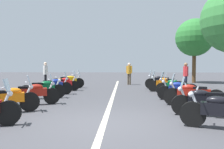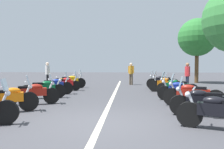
% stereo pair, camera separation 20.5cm
% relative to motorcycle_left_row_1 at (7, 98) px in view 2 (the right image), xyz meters
% --- Properties ---
extents(ground_plane, '(80.00, 80.00, 0.00)m').
position_rel_motorcycle_left_row_1_xyz_m(ground_plane, '(-1.15, -3.21, -0.47)').
color(ground_plane, '#424247').
extents(lane_centre_stripe, '(21.15, 0.16, 0.01)m').
position_rel_motorcycle_left_row_1_xyz_m(lane_centre_stripe, '(3.70, -3.21, -0.47)').
color(lane_centre_stripe, beige).
rests_on(lane_centre_stripe, ground_plane).
extents(motorcycle_left_row_1, '(1.06, 1.87, 1.21)m').
position_rel_motorcycle_left_row_1_xyz_m(motorcycle_left_row_1, '(0.00, 0.00, 0.00)').
color(motorcycle_left_row_1, black).
rests_on(motorcycle_left_row_1, ground_plane).
extents(motorcycle_left_row_2, '(1.02, 2.08, 1.21)m').
position_rel_motorcycle_left_row_1_xyz_m(motorcycle_left_row_2, '(1.43, -0.19, -0.00)').
color(motorcycle_left_row_2, black).
rests_on(motorcycle_left_row_2, ground_plane).
extents(motorcycle_left_row_3, '(0.97, 2.00, 1.01)m').
position_rel_motorcycle_left_row_1_xyz_m(motorcycle_left_row_3, '(3.06, -0.02, -0.01)').
color(motorcycle_left_row_3, black).
rests_on(motorcycle_left_row_3, ground_plane).
extents(motorcycle_left_row_4, '(0.83, 2.00, 1.22)m').
position_rel_motorcycle_left_row_1_xyz_m(motorcycle_left_row_4, '(4.44, -0.05, 0.00)').
color(motorcycle_left_row_4, black).
rests_on(motorcycle_left_row_4, ground_plane).
extents(motorcycle_left_row_5, '(1.07, 1.88, 1.19)m').
position_rel_motorcycle_left_row_1_xyz_m(motorcycle_left_row_5, '(5.99, -0.16, -0.01)').
color(motorcycle_left_row_5, black).
rests_on(motorcycle_left_row_5, ground_plane).
extents(motorcycle_left_row_6, '(1.05, 2.07, 1.23)m').
position_rel_motorcycle_left_row_1_xyz_m(motorcycle_left_row_6, '(7.56, -0.07, 0.01)').
color(motorcycle_left_row_6, black).
rests_on(motorcycle_left_row_6, ground_plane).
extents(motorcycle_right_row_0, '(0.98, 2.03, 1.00)m').
position_rel_motorcycle_left_row_1_xyz_m(motorcycle_right_row_0, '(-1.57, -6.16, -0.01)').
color(motorcycle_right_row_0, black).
rests_on(motorcycle_right_row_0, ground_plane).
extents(motorcycle_right_row_1, '(0.81, 2.03, 1.21)m').
position_rel_motorcycle_left_row_1_xyz_m(motorcycle_right_row_1, '(-0.16, -6.20, -0.00)').
color(motorcycle_right_row_1, black).
rests_on(motorcycle_right_row_1, ground_plane).
extents(motorcycle_right_row_2, '(0.97, 2.13, 1.23)m').
position_rel_motorcycle_left_row_1_xyz_m(motorcycle_right_row_2, '(1.42, -6.32, 0.01)').
color(motorcycle_right_row_2, black).
rests_on(motorcycle_right_row_2, ground_plane).
extents(motorcycle_right_row_3, '(0.80, 2.07, 1.21)m').
position_rel_motorcycle_left_row_1_xyz_m(motorcycle_right_row_3, '(2.86, -6.25, -0.00)').
color(motorcycle_right_row_3, black).
rests_on(motorcycle_right_row_3, ground_plane).
extents(motorcycle_right_row_4, '(0.97, 2.00, 1.21)m').
position_rel_motorcycle_left_row_1_xyz_m(motorcycle_right_row_4, '(4.39, -6.38, -0.00)').
color(motorcycle_right_row_4, black).
rests_on(motorcycle_right_row_4, ground_plane).
extents(motorcycle_right_row_5, '(0.91, 2.14, 1.22)m').
position_rel_motorcycle_left_row_1_xyz_m(motorcycle_right_row_5, '(5.87, -6.19, 0.00)').
color(motorcycle_right_row_5, black).
rests_on(motorcycle_right_row_5, ground_plane).
extents(motorcycle_right_row_6, '(0.82, 2.07, 1.23)m').
position_rel_motorcycle_left_row_1_xyz_m(motorcycle_right_row_6, '(7.51, -6.15, 0.01)').
color(motorcycle_right_row_6, black).
rests_on(motorcycle_right_row_6, ground_plane).
extents(traffic_cone_1, '(0.36, 0.36, 0.61)m').
position_rel_motorcycle_left_row_1_xyz_m(traffic_cone_1, '(4.07, 0.90, -0.18)').
color(traffic_cone_1, orange).
rests_on(traffic_cone_1, ground_plane).
extents(bystander_0, '(0.34, 0.45, 1.72)m').
position_rel_motorcycle_left_row_1_xyz_m(bystander_0, '(10.43, -4.18, 0.54)').
color(bystander_0, brown).
rests_on(bystander_0, ground_plane).
extents(bystander_1, '(0.53, 0.32, 1.69)m').
position_rel_motorcycle_left_row_1_xyz_m(bystander_1, '(7.38, -7.70, 0.52)').
color(bystander_1, '#1E2338').
rests_on(bystander_1, ground_plane).
extents(bystander_2, '(0.52, 0.32, 1.75)m').
position_rel_motorcycle_left_row_1_xyz_m(bystander_2, '(8.70, 1.86, 0.56)').
color(bystander_2, black).
rests_on(bystander_2, ground_plane).
extents(roadside_tree_1, '(3.23, 3.23, 5.53)m').
position_rel_motorcycle_left_row_1_xyz_m(roadside_tree_1, '(12.66, -9.86, 3.43)').
color(roadside_tree_1, brown).
rests_on(roadside_tree_1, ground_plane).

